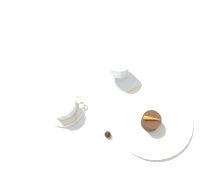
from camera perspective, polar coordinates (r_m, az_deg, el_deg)
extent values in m
plane|color=white|center=(0.77, 7.17, -4.24)|extent=(3.00, 3.00, 0.00)
cylinder|color=white|center=(0.76, 10.59, -5.89)|extent=(0.27, 0.27, 0.01)
torus|color=tan|center=(0.76, 10.66, -5.78)|extent=(0.25, 0.25, 0.00)
cylinder|color=white|center=(0.78, -12.22, -3.08)|extent=(0.13, 0.13, 0.01)
torus|color=tan|center=(0.78, -12.28, -2.99)|extent=(0.12, 0.12, 0.00)
cylinder|color=white|center=(0.75, -12.70, -2.50)|extent=(0.09, 0.09, 0.05)
cylinder|color=#331E0F|center=(0.75, -12.75, -2.42)|extent=(0.07, 0.07, 0.04)
torus|color=white|center=(0.75, -9.21, -0.62)|extent=(0.04, 0.01, 0.04)
cube|color=silver|center=(0.76, -9.48, -3.36)|extent=(0.04, 0.07, 0.00)
ellipsoid|color=silver|center=(0.78, -9.21, 0.16)|extent=(0.02, 0.03, 0.00)
cylinder|color=silver|center=(0.82, 1.80, 5.83)|extent=(0.06, 0.06, 0.01)
cylinder|color=silver|center=(0.80, 1.85, 6.54)|extent=(0.01, 0.01, 0.04)
cylinder|color=silver|center=(0.75, 1.96, 8.17)|extent=(0.08, 0.08, 0.06)
cylinder|color=#5B0F1E|center=(0.76, 1.94, 7.80)|extent=(0.07, 0.07, 0.03)
cube|color=silver|center=(0.84, 21.17, 0.74)|extent=(0.01, 0.12, 0.01)
cube|color=silver|center=(0.85, 17.66, 5.39)|extent=(0.02, 0.05, 0.01)
cylinder|color=#381E0F|center=(0.73, 10.11, -6.41)|extent=(0.06, 0.06, 0.04)
cone|color=orange|center=(0.70, 10.49, -5.83)|extent=(0.05, 0.04, 0.01)
sphere|color=black|center=(0.73, -1.15, -10.00)|extent=(0.02, 0.02, 0.02)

